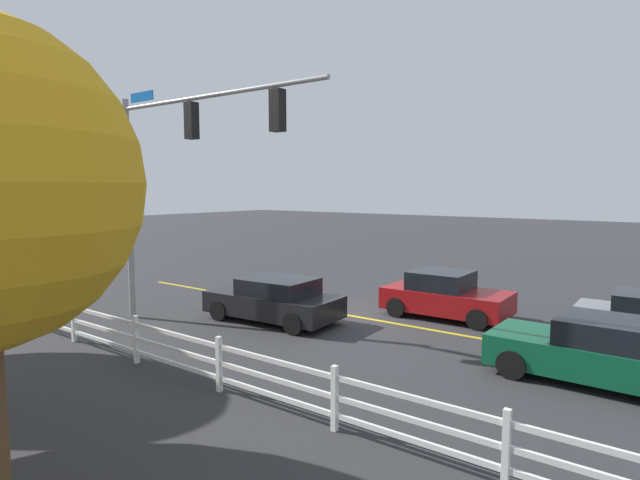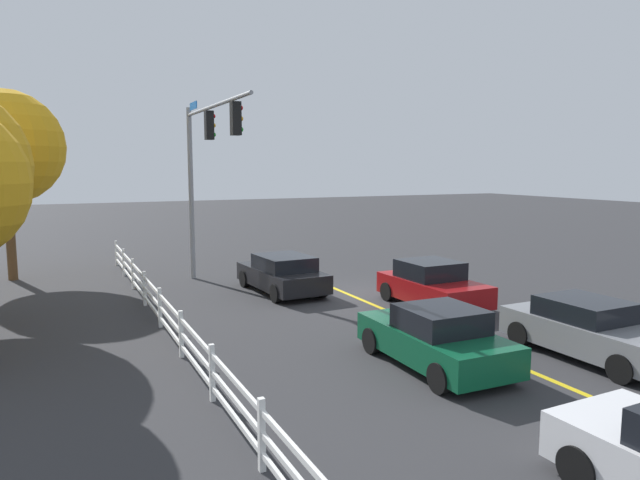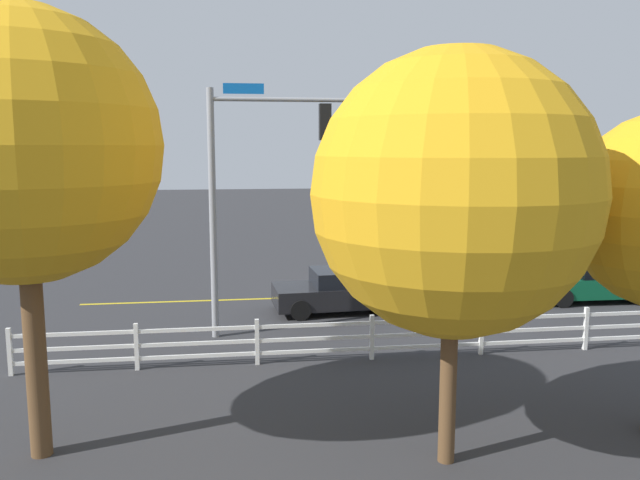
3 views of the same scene
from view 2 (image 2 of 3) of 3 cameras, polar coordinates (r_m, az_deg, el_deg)
The scene contains 9 objects.
ground_plane at distance 20.89m, azimuth 2.74°, elevation -5.37°, with size 120.00×120.00×0.00m, color #2D2D30.
lane_center_stripe at distance 17.56m, azimuth 8.93°, elevation -7.88°, with size 28.00×0.16×0.01m, color gold.
signal_assembly at distance 21.58m, azimuth -11.38°, elevation 8.21°, with size 7.90×0.38×7.03m.
car_0 at distance 15.39m, azimuth 25.21°, elevation -8.08°, with size 4.25×1.95×1.40m.
car_1 at distance 13.59m, azimuth 11.43°, elevation -9.53°, with size 4.09×1.98×1.43m.
car_2 at distance 21.07m, azimuth -3.76°, elevation -3.37°, with size 4.39×2.21×1.38m.
car_3 at distance 19.30m, azimuth 11.08°, elevation -4.40°, with size 3.94×2.07×1.49m.
white_rail_fence at distance 15.73m, azimuth -14.71°, elevation -7.57°, with size 26.10×0.10×1.15m.
tree_1 at distance 26.18m, azimuth -28.86°, elevation 8.07°, with size 4.55×4.55×7.63m.
Camera 2 is at (-17.98, 9.59, 4.57)m, focal length 32.22 mm.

